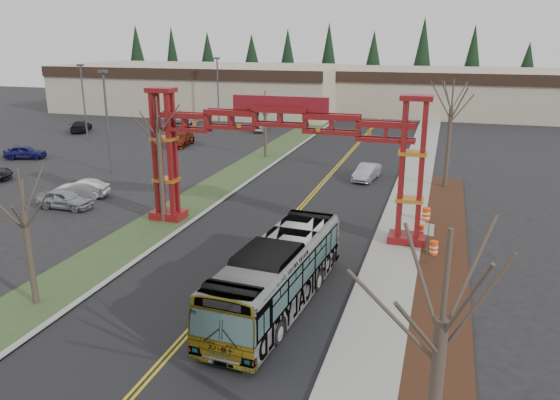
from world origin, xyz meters
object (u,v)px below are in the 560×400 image
at_px(light_pole_near, 107,115).
at_px(light_pole_mid, 83,97).
at_px(parked_car_mid_b, 25,152).
at_px(silver_sedan, 367,172).
at_px(retail_building_east, 451,92).
at_px(bare_tree_right_near, 442,322).
at_px(parked_car_far_c, 81,126).
at_px(bare_tree_right_far, 451,109).
at_px(bare_tree_median_mid, 158,130).
at_px(street_sign, 428,235).
at_px(gateway_arch, 280,139).
at_px(transit_bus, 277,274).
at_px(bare_tree_median_far, 265,110).
at_px(barrel_south, 434,249).
at_px(parked_car_far_a, 260,127).
at_px(barrel_mid, 423,232).
at_px(retail_building_west, 204,88).
at_px(bare_tree_median_near, 24,212).
at_px(parked_car_mid_a, 181,139).
at_px(parked_car_near_b, 82,189).
at_px(parked_car_far_b, 181,118).
at_px(parked_car_near_a, 65,199).
at_px(barrel_north, 426,215).
at_px(light_pole_far, 218,86).

height_order(light_pole_near, light_pole_mid, light_pole_near).
bearing_deg(parked_car_mid_b, silver_sedan, -106.72).
height_order(retail_building_east, bare_tree_right_near, bare_tree_right_near).
height_order(parked_car_mid_b, parked_car_far_c, parked_car_far_c).
bearing_deg(bare_tree_right_far, retail_building_east, 90.00).
xyz_separation_m(bare_tree_median_mid, street_sign, (17.29, -2.25, -4.54)).
distance_m(gateway_arch, transit_bus, 11.17).
xyz_separation_m(gateway_arch, parked_car_mid_b, (-31.31, 13.09, -5.29)).
distance_m(parked_car_mid_b, bare_tree_median_far, 24.97).
height_order(gateway_arch, barrel_south, gateway_arch).
bearing_deg(silver_sedan, barrel_south, -60.36).
xyz_separation_m(transit_bus, light_pole_near, (-22.20, 20.15, 3.73)).
distance_m(parked_car_far_a, barrel_mid, 41.48).
distance_m(retail_building_west, bare_tree_median_near, 70.45).
height_order(parked_car_mid_a, bare_tree_right_near, bare_tree_right_near).
xyz_separation_m(parked_car_far_a, bare_tree_right_far, (23.72, -21.89, 5.87)).
xyz_separation_m(parked_car_far_c, light_pole_mid, (4.46, -4.85, 4.45)).
xyz_separation_m(bare_tree_right_far, barrel_south, (-0.39, -15.55, -6.03)).
height_order(bare_tree_right_near, light_pole_mid, light_pole_mid).
bearing_deg(silver_sedan, bare_tree_median_near, -103.70).
xyz_separation_m(parked_car_near_b, bare_tree_median_far, (9.03, 18.07, 4.27)).
bearing_deg(parked_car_near_b, bare_tree_right_near, 38.96).
xyz_separation_m(bare_tree_right_near, light_pole_near, (-29.30, 30.09, -0.34)).
distance_m(gateway_arch, bare_tree_median_far, 22.44).
bearing_deg(parked_car_far_b, silver_sedan, 70.82).
relative_size(transit_bus, parked_car_far_b, 2.30).
xyz_separation_m(retail_building_east, parked_car_far_c, (-46.29, -33.01, -2.78)).
distance_m(parked_car_near_b, parked_car_far_b, 37.92).
xyz_separation_m(retail_building_west, silver_sedan, (33.44, -39.26, -3.06)).
bearing_deg(light_pole_near, parked_car_mid_b, 166.86).
bearing_deg(retail_building_east, retail_building_west, -168.69).
bearing_deg(light_pole_near, bare_tree_median_near, -64.07).
xyz_separation_m(gateway_arch, street_sign, (9.29, -2.92, -4.26)).
bearing_deg(parked_car_near_a, transit_bus, -117.08).
bearing_deg(gateway_arch, parked_car_near_b, 170.41).
distance_m(light_pole_mid, barrel_north, 45.44).
height_order(gateway_arch, light_pole_far, light_pole_far).
height_order(transit_bus, bare_tree_right_far, bare_tree_right_far).
distance_m(retail_building_east, parked_car_far_c, 56.92).
relative_size(retail_building_west, parked_car_mid_b, 11.27).
bearing_deg(barrel_north, light_pole_far, 130.21).
xyz_separation_m(parked_car_near_b, parked_car_far_b, (-9.98, 36.58, 0.03)).
xyz_separation_m(parked_car_mid_b, barrel_north, (40.23, -8.57, -0.19)).
height_order(retail_building_east, parked_car_near_a, retail_building_east).
bearing_deg(parked_car_far_a, bare_tree_median_far, 103.85).
distance_m(bare_tree_right_near, bare_tree_right_far, 33.88).
height_order(gateway_arch, barrel_mid, gateway_arch).
distance_m(bare_tree_median_near, bare_tree_right_near, 19.29).
bearing_deg(light_pole_near, street_sign, -24.79).
height_order(retail_building_east, barrel_north, retail_building_east).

